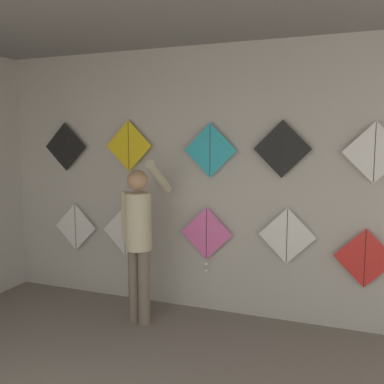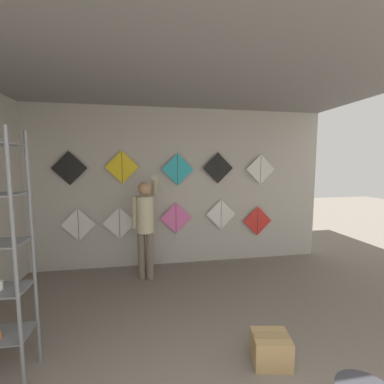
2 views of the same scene
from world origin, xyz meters
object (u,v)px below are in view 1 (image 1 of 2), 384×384
(shopkeeper, at_px, (139,232))
(kite_4, at_px, (365,258))
(kite_2, at_px, (206,236))
(kite_1, at_px, (125,231))
(kite_3, at_px, (287,236))
(kite_9, at_px, (375,152))
(kite_5, at_px, (66,147))
(kite_0, at_px, (76,227))
(kite_8, at_px, (282,149))
(kite_7, at_px, (210,150))
(kite_6, at_px, (129,146))

(shopkeeper, xyz_separation_m, kite_4, (2.10, 0.49, -0.19))
(kite_2, height_order, kite_4, kite_2)
(kite_1, xyz_separation_m, kite_3, (1.82, 0.00, 0.09))
(kite_9, bearing_deg, kite_5, 180.00)
(kite_2, bearing_deg, kite_5, 179.98)
(kite_2, bearing_deg, kite_9, 0.02)
(kite_0, xyz_separation_m, kite_8, (2.42, 0.00, 0.95))
(kite_0, relative_size, kite_4, 1.00)
(kite_4, bearing_deg, kite_9, 0.00)
(kite_7, bearing_deg, kite_9, 0.00)
(kite_9, bearing_deg, shopkeeper, -167.03)
(shopkeeper, xyz_separation_m, kite_6, (-0.37, 0.49, 0.84))
(kite_0, relative_size, kite_5, 1.00)
(kite_0, relative_size, kite_8, 1.00)
(kite_1, xyz_separation_m, kite_9, (2.58, 0.00, 0.92))
(kite_1, xyz_separation_m, kite_5, (-0.77, 0.00, 0.95))
(shopkeeper, distance_m, kite_2, 0.74)
(kite_6, bearing_deg, kite_9, 0.00)
(kite_4, distance_m, kite_9, 0.98)
(kite_0, xyz_separation_m, kite_3, (2.49, 0.00, 0.09))
(kite_1, distance_m, kite_6, 0.97)
(kite_4, xyz_separation_m, kite_7, (-1.52, 0.00, 0.98))
(kite_0, bearing_deg, kite_7, 0.00)
(kite_1, distance_m, kite_9, 2.74)
(shopkeeper, relative_size, kite_5, 2.92)
(kite_1, height_order, kite_3, kite_3)
(kite_1, relative_size, kite_9, 1.00)
(kite_2, xyz_separation_m, kite_5, (-1.75, 0.00, 0.92))
(kite_0, height_order, kite_6, kite_6)
(kite_1, distance_m, kite_2, 0.98)
(kite_6, xyz_separation_m, kite_7, (0.95, 0.00, -0.04))
(shopkeeper, bearing_deg, kite_8, 35.92)
(kite_1, relative_size, kite_3, 1.00)
(kite_1, bearing_deg, kite_2, -0.04)
(shopkeeper, relative_size, kite_6, 2.92)
(kite_4, bearing_deg, kite_3, 180.00)
(kite_8, bearing_deg, kite_1, 180.00)
(kite_2, height_order, kite_6, kite_6)
(kite_8, bearing_deg, kite_5, 180.00)
(kite_0, relative_size, kite_7, 1.00)
(kite_4, relative_size, kite_5, 1.00)
(kite_3, relative_size, kite_8, 1.00)
(kite_5, xyz_separation_m, kite_7, (1.79, 0.00, -0.02))
(kite_2, bearing_deg, kite_3, 0.05)
(kite_9, bearing_deg, kite_2, -179.98)
(kite_8, bearing_deg, kite_3, 0.00)
(kite_2, height_order, kite_3, kite_3)
(kite_1, distance_m, kite_4, 2.54)
(kite_2, xyz_separation_m, kite_3, (0.84, 0.00, 0.07))
(kite_3, bearing_deg, kite_5, 180.00)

